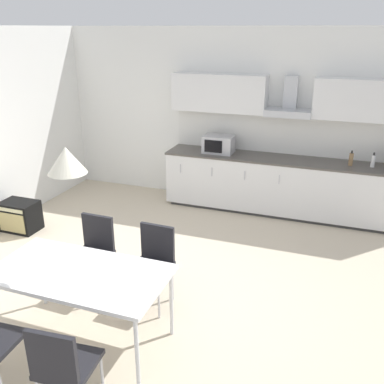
# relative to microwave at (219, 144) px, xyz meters

# --- Properties ---
(ground_plane) EXTENTS (8.62, 8.93, 0.02)m
(ground_plane) POSITION_rel_microwave_xyz_m (0.10, -2.66, -1.05)
(ground_plane) COLOR beige
(wall_back) EXTENTS (6.90, 0.10, 2.82)m
(wall_back) POSITION_rel_microwave_xyz_m (0.10, 0.36, 0.37)
(wall_back) COLOR white
(wall_back) RESTS_ON ground_plane
(kitchen_counter) EXTENTS (3.72, 0.65, 0.90)m
(kitchen_counter) POSITION_rel_microwave_xyz_m (1.05, 0.00, -0.59)
(kitchen_counter) COLOR #333333
(kitchen_counter) RESTS_ON ground_plane
(backsplash_tile) EXTENTS (3.70, 0.02, 0.57)m
(backsplash_tile) POSITION_rel_microwave_xyz_m (1.05, 0.30, 0.15)
(backsplash_tile) COLOR silver
(backsplash_tile) RESTS_ON kitchen_counter
(upper_wall_cabinets) EXTENTS (3.70, 0.40, 0.58)m
(upper_wall_cabinets) POSITION_rel_microwave_xyz_m (1.05, 0.15, 0.78)
(upper_wall_cabinets) COLOR silver
(microwave) EXTENTS (0.48, 0.35, 0.28)m
(microwave) POSITION_rel_microwave_xyz_m (0.00, 0.00, 0.00)
(microwave) COLOR #ADADB2
(microwave) RESTS_ON kitchen_counter
(bottle_white) EXTENTS (0.06, 0.06, 0.22)m
(bottle_white) POSITION_rel_microwave_xyz_m (2.32, 0.01, -0.05)
(bottle_white) COLOR white
(bottle_white) RESTS_ON kitchen_counter
(bottle_brown) EXTENTS (0.06, 0.06, 0.22)m
(bottle_brown) POSITION_rel_microwave_xyz_m (2.02, -0.02, -0.04)
(bottle_brown) COLOR brown
(bottle_brown) RESTS_ON kitchen_counter
(dining_table) EXTENTS (1.60, 0.84, 0.75)m
(dining_table) POSITION_rel_microwave_xyz_m (-0.21, -3.68, -0.33)
(dining_table) COLOR white
(dining_table) RESTS_ON ground_plane
(chair_far_left) EXTENTS (0.41, 0.41, 0.87)m
(chair_far_left) POSITION_rel_microwave_xyz_m (-0.57, -2.88, -0.51)
(chair_far_left) COLOR black
(chair_far_left) RESTS_ON ground_plane
(chair_near_right) EXTENTS (0.43, 0.43, 0.87)m
(chair_near_right) POSITION_rel_microwave_xyz_m (0.16, -4.48, -0.51)
(chair_near_right) COLOR black
(chair_near_right) RESTS_ON ground_plane
(chair_far_right) EXTENTS (0.41, 0.41, 0.87)m
(chair_far_right) POSITION_rel_microwave_xyz_m (0.15, -2.88, -0.51)
(chair_far_right) COLOR black
(chair_far_right) RESTS_ON ground_plane
(guitar_amp) EXTENTS (0.52, 0.37, 0.44)m
(guitar_amp) POSITION_rel_microwave_xyz_m (-2.43, -1.94, -0.82)
(guitar_amp) COLOR black
(guitar_amp) RESTS_ON ground_plane
(pendant_lamp) EXTENTS (0.32, 0.32, 0.22)m
(pendant_lamp) POSITION_rel_microwave_xyz_m (-0.21, -3.68, 0.75)
(pendant_lamp) COLOR silver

